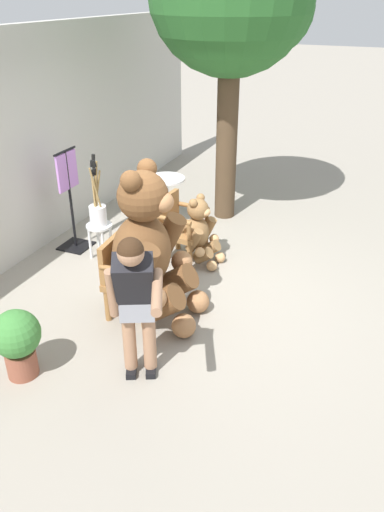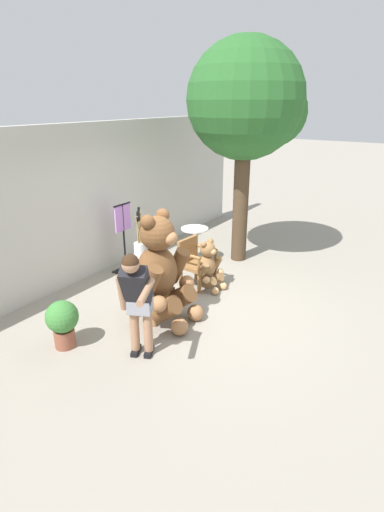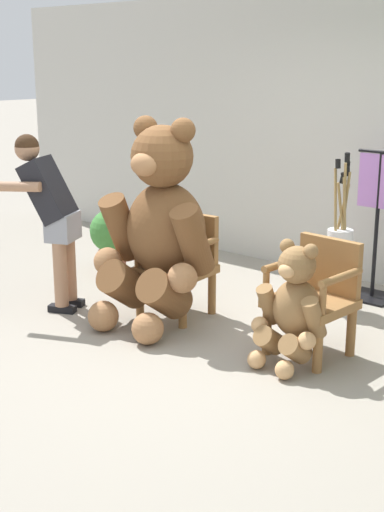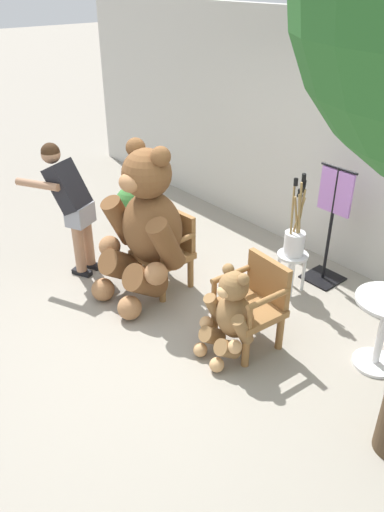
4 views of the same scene
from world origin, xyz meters
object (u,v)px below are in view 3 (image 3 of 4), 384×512
object	(u,v)px
brush_bucket	(340,235)
potted_plant	(112,237)
teddy_bear_large	(159,225)
person_visitor	(50,207)
teddy_bear_small	(293,306)
wooden_chair_right	(315,294)
wooden_chair_left	(180,262)
white_stool	(338,270)
clothing_display_stand	(377,222)

from	to	relation	value
brush_bucket	potted_plant	distance (m)	2.36
teddy_bear_large	person_visitor	bearing A→B (deg)	-159.50
teddy_bear_small	brush_bucket	distance (m)	1.33
wooden_chair_right	brush_bucket	size ratio (longest dim) A/B	0.93
wooden_chair_left	brush_bucket	world-z (taller)	brush_bucket
teddy_bear_large	person_visitor	distance (m)	1.02
white_stool	person_visitor	bearing A→B (deg)	-140.08
person_visitor	wooden_chair_right	bearing A→B (deg)	15.43
wooden_chair_left	brush_bucket	xyz separation A→B (m)	(0.98, 0.98, 0.21)
clothing_display_stand	wooden_chair_right	bearing A→B (deg)	-80.12
teddy_bear_large	potted_plant	distance (m)	1.53
white_stool	brush_bucket	xyz separation A→B (m)	(0.00, 0.00, 0.31)
person_visitor	clothing_display_stand	world-z (taller)	person_visitor
potted_plant	wooden_chair_right	bearing A→B (deg)	-8.83
white_stool	wooden_chair_right	bearing A→B (deg)	-70.06
teddy_bear_large	teddy_bear_small	size ratio (longest dim) A/B	1.87
potted_plant	person_visitor	bearing A→B (deg)	-71.08
clothing_display_stand	wooden_chair_left	bearing A→B (deg)	-126.62
wooden_chair_left	teddy_bear_large	size ratio (longest dim) A/B	0.51
teddy_bear_small	potted_plant	distance (m)	2.71
wooden_chair_left	wooden_chair_right	bearing A→B (deg)	-0.00
person_visitor	white_stool	distance (m)	2.56
wooden_chair_left	wooden_chair_right	size ratio (longest dim) A/B	1.00
teddy_bear_large	potted_plant	size ratio (longest dim) A/B	2.50
wooden_chair_right	white_stool	distance (m)	1.05
potted_plant	clothing_display_stand	distance (m)	2.62
wooden_chair_left	potted_plant	size ratio (longest dim) A/B	1.26
person_visitor	clothing_display_stand	size ratio (longest dim) A/B	1.12
teddy_bear_large	clothing_display_stand	distance (m)	2.04
teddy_bear_small	wooden_chair_left	bearing A→B (deg)	167.65
clothing_display_stand	white_stool	bearing A→B (deg)	-101.93
white_stool	clothing_display_stand	distance (m)	0.61
person_visitor	brush_bucket	bearing A→B (deg)	39.92
wooden_chair_right	clothing_display_stand	size ratio (longest dim) A/B	0.63
brush_bucket	potted_plant	bearing A→B (deg)	-165.94
person_visitor	wooden_chair_left	bearing A→B (deg)	33.79
wooden_chair_left	brush_bucket	distance (m)	1.40
teddy_bear_large	white_stool	bearing A→B (deg)	52.21
teddy_bear_small	potted_plant	size ratio (longest dim) A/B	1.34
wooden_chair_left	white_stool	world-z (taller)	wooden_chair_left
wooden_chair_right	teddy_bear_small	xyz separation A→B (m)	(-0.01, -0.29, -0.02)
wooden_chair_right	teddy_bear_large	size ratio (longest dim) A/B	0.51
teddy_bear_small	clothing_display_stand	bearing A→B (deg)	97.99
wooden_chair_right	clothing_display_stand	world-z (taller)	clothing_display_stand
wooden_chair_right	teddy_bear_small	bearing A→B (deg)	-91.70
teddy_bear_large	potted_plant	bearing A→B (deg)	152.42
wooden_chair_left	potted_plant	xyz separation A→B (m)	(-1.29, 0.41, -0.07)
wooden_chair_left	white_stool	distance (m)	1.39
wooden_chair_right	clothing_display_stand	bearing A→B (deg)	99.88
clothing_display_stand	teddy_bear_small	bearing A→B (deg)	-82.01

